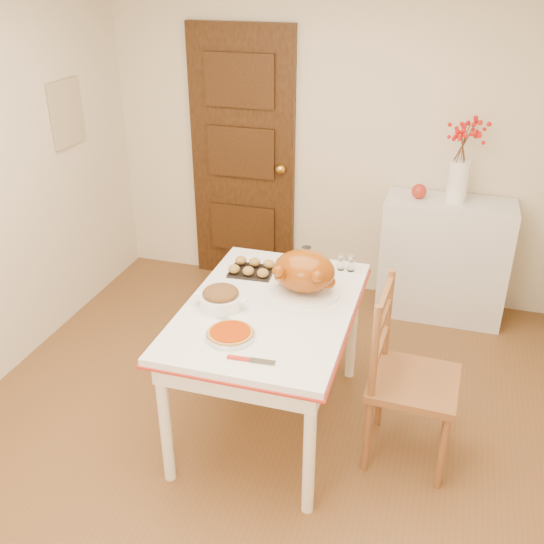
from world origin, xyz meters
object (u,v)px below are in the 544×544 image
(sideboard, at_px, (443,259))
(kitchen_table, at_px, (269,366))
(pumpkin_pie, at_px, (230,333))
(chair_oak, at_px, (415,379))
(turkey_platter, at_px, (304,273))

(sideboard, relative_size, kitchen_table, 0.69)
(kitchen_table, xyz_separation_m, pumpkin_pie, (-0.09, -0.36, 0.42))
(sideboard, xyz_separation_m, pumpkin_pie, (-0.97, -1.94, 0.36))
(kitchen_table, height_order, chair_oak, chair_oak)
(sideboard, height_order, turkey_platter, turkey_platter)
(sideboard, distance_m, chair_oak, 1.63)
(turkey_platter, bearing_deg, chair_oak, -7.28)
(sideboard, relative_size, chair_oak, 0.90)
(chair_oak, height_order, pumpkin_pie, chair_oak)
(chair_oak, distance_m, pumpkin_pie, 1.00)
(chair_oak, distance_m, turkey_platter, 0.81)
(chair_oak, relative_size, turkey_platter, 2.54)
(turkey_platter, distance_m, pumpkin_pie, 0.60)
(sideboard, bearing_deg, kitchen_table, -119.05)
(kitchen_table, height_order, pumpkin_pie, pumpkin_pie)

